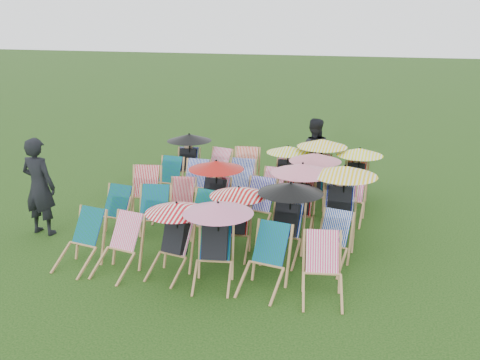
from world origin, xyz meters
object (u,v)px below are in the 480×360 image
(person_left, at_px, (39,186))
(deckchair_0, at_px, (79,241))
(deckchair_5, at_px, (323,270))
(person_rear, at_px, (314,154))
(deckchair_29, at_px, (356,174))

(person_left, bearing_deg, deckchair_0, 149.35)
(deckchair_0, relative_size, deckchair_5, 0.96)
(deckchair_0, relative_size, person_rear, 0.54)
(person_left, xyz_separation_m, person_rear, (4.48, 4.37, -0.08))
(deckchair_0, height_order, person_left, person_left)
(deckchair_0, distance_m, deckchair_5, 4.01)
(deckchair_0, xyz_separation_m, person_left, (-1.51, 1.06, 0.48))
(deckchair_29, distance_m, person_left, 6.65)
(deckchair_29, bearing_deg, person_left, -145.69)
(deckchair_29, bearing_deg, person_rear, 146.87)
(deckchair_0, xyz_separation_m, deckchair_29, (4.06, 4.68, 0.19))
(deckchair_5, xyz_separation_m, person_rear, (-1.05, 5.31, 0.39))
(deckchair_5, xyz_separation_m, deckchair_29, (0.04, 4.57, 0.18))
(deckchair_0, bearing_deg, deckchair_29, 57.01)
(deckchair_5, relative_size, person_left, 0.51)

